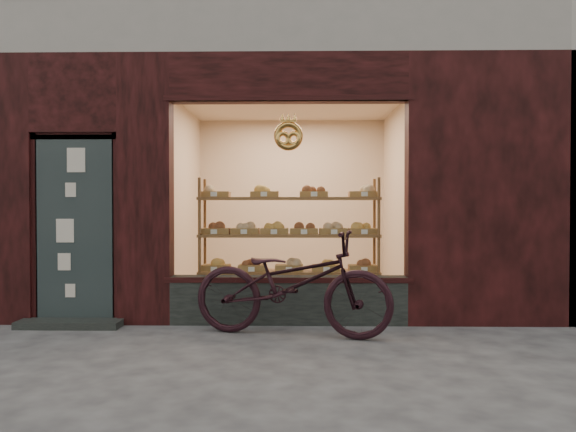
{
  "coord_description": "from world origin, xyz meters",
  "views": [
    {
      "loc": [
        0.56,
        -4.32,
        1.37
      ],
      "look_at": [
        0.45,
        2.0,
        1.25
      ],
      "focal_mm": 35.0,
      "sensor_mm": 36.0,
      "label": 1
    }
  ],
  "objects": [
    {
      "name": "bicycle",
      "position": [
        0.5,
        1.53,
        0.55
      ],
      "size": [
        2.22,
        1.19,
        1.11
      ],
      "primitive_type": "imported",
      "rotation": [
        0.0,
        0.0,
        1.35
      ],
      "color": "black",
      "rests_on": "ground"
    },
    {
      "name": "ground",
      "position": [
        0.0,
        0.0,
        0.0
      ],
      "size": [
        90.0,
        90.0,
        0.0
      ],
      "primitive_type": "plane",
      "color": "#373737"
    },
    {
      "name": "display_shelf",
      "position": [
        0.45,
        2.55,
        0.87
      ],
      "size": [
        2.2,
        0.45,
        1.7
      ],
      "color": "brown",
      "rests_on": "ground"
    }
  ]
}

